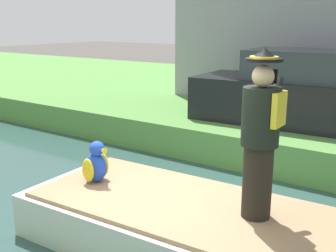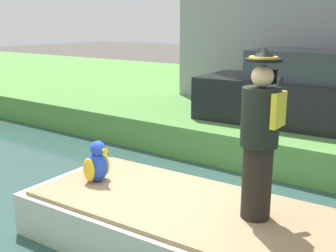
# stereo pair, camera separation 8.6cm
# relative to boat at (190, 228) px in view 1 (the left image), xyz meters

# --- Properties ---
(ground_plane) EXTENTS (80.00, 80.00, 0.00)m
(ground_plane) POSITION_rel_boat_xyz_m (0.00, 0.47, -0.40)
(ground_plane) COLOR #4C4742
(canal_water) EXTENTS (5.59, 48.00, 0.10)m
(canal_water) POSITION_rel_boat_xyz_m (0.00, 0.47, -0.35)
(canal_water) COLOR #2D4C47
(canal_water) RESTS_ON ground
(grass_bank_far) EXTENTS (10.36, 48.00, 0.76)m
(grass_bank_far) POSITION_rel_boat_xyz_m (7.98, 0.47, -0.02)
(grass_bank_far) COLOR #568E42
(grass_bank_far) RESTS_ON ground
(boat) EXTENTS (1.97, 4.27, 0.61)m
(boat) POSITION_rel_boat_xyz_m (0.00, 0.00, 0.00)
(boat) COLOR silver
(boat) RESTS_ON canal_water
(person_pirate) EXTENTS (0.61, 0.42, 1.85)m
(person_pirate) POSITION_rel_boat_xyz_m (0.15, -0.76, 1.23)
(person_pirate) COLOR black
(person_pirate) RESTS_ON boat
(parrot_plush) EXTENTS (0.36, 0.34, 0.57)m
(parrot_plush) POSITION_rel_boat_xyz_m (-0.11, 1.41, 0.55)
(parrot_plush) COLOR blue
(parrot_plush) RESTS_ON boat
(parked_car_dark) EXTENTS (1.91, 4.08, 1.50)m
(parked_car_dark) POSITION_rel_boat_xyz_m (4.52, 0.29, 0.98)
(parked_car_dark) COLOR black
(parked_car_dark) RESTS_ON grass_bank_far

